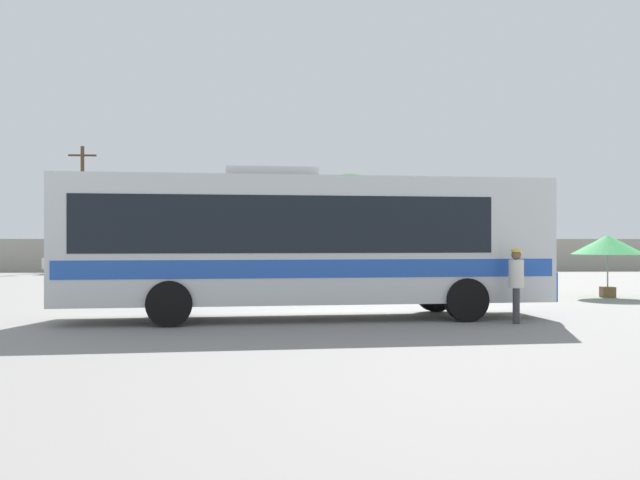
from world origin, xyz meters
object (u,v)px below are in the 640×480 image
object	(u,v)px
roadside_tree_midright	(350,201)
attendant_by_bus_door	(516,281)
parked_car_leftmost_white	(87,261)
roadside_tree_midleft	(272,210)
utility_pole_near	(82,205)
vendor_umbrella_near_gate_green	(608,245)
roadside_tree_left	(141,215)
parked_car_third_white	(278,260)
coach_bus_silver_blue	(301,239)
parked_car_second_black	(177,261)

from	to	relation	value
roadside_tree_midright	attendant_by_bus_door	bearing A→B (deg)	-88.35
parked_car_leftmost_white	roadside_tree_midleft	size ratio (longest dim) A/B	0.78
utility_pole_near	roadside_tree_midleft	distance (m)	13.21
vendor_umbrella_near_gate_green	roadside_tree_midright	xyz separation A→B (m)	(-6.54, 25.90, 2.89)
utility_pole_near	roadside_tree_left	world-z (taller)	utility_pole_near
vendor_umbrella_near_gate_green	roadside_tree_midright	distance (m)	26.87
vendor_umbrella_near_gate_green	parked_car_third_white	distance (m)	21.50
parked_car_third_white	coach_bus_silver_blue	bearing A→B (deg)	-87.94
attendant_by_bus_door	roadside_tree_midleft	size ratio (longest dim) A/B	0.30
parked_car_second_black	parked_car_leftmost_white	bearing A→B (deg)	171.05
parked_car_second_black	parked_car_third_white	size ratio (longest dim) A/B	0.92
parked_car_leftmost_white	utility_pole_near	world-z (taller)	utility_pole_near
roadside_tree_left	roadside_tree_midleft	bearing A→B (deg)	12.28
parked_car_second_black	attendant_by_bus_door	bearing A→B (deg)	-65.01
parked_car_leftmost_white	roadside_tree_midright	size ratio (longest dim) A/B	0.69
vendor_umbrella_near_gate_green	parked_car_second_black	distance (m)	24.62
parked_car_leftmost_white	parked_car_third_white	distance (m)	11.11
utility_pole_near	parked_car_leftmost_white	bearing A→B (deg)	-71.82
coach_bus_silver_blue	roadside_tree_midleft	xyz separation A→B (m)	(-1.48, 34.95, 2.20)
parked_car_second_black	roadside_tree_midleft	bearing A→B (deg)	64.98
attendant_by_bus_door	utility_pole_near	world-z (taller)	utility_pole_near
parked_car_leftmost_white	roadside_tree_midleft	xyz separation A→B (m)	(10.51, 10.29, 3.41)
vendor_umbrella_near_gate_green	coach_bus_silver_blue	bearing A→B (deg)	-149.28
parked_car_second_black	roadside_tree_midleft	world-z (taller)	roadside_tree_midleft
vendor_umbrella_near_gate_green	parked_car_second_black	size ratio (longest dim) A/B	0.57
roadside_tree_midleft	roadside_tree_midright	xyz separation A→B (m)	(5.52, -2.76, 0.49)
parked_car_third_white	roadside_tree_left	bearing A→B (deg)	138.73
vendor_umbrella_near_gate_green	parked_car_second_black	world-z (taller)	vendor_umbrella_near_gate_green
coach_bus_silver_blue	parked_car_leftmost_white	distance (m)	27.45
coach_bus_silver_blue	roadside_tree_midright	world-z (taller)	roadside_tree_midright
parked_car_leftmost_white	roadside_tree_midright	xyz separation A→B (m)	(16.03, 7.53, 3.90)
attendant_by_bus_door	vendor_umbrella_near_gate_green	world-z (taller)	vendor_umbrella_near_gate_green
utility_pole_near	roadside_tree_left	size ratio (longest dim) A/B	1.50
vendor_umbrella_near_gate_green	utility_pole_near	distance (m)	34.25
parked_car_second_black	roadside_tree_midleft	size ratio (longest dim) A/B	0.73
parked_car_leftmost_white	parked_car_second_black	xyz separation A→B (m)	(5.32, -0.84, 0.01)
parked_car_second_black	roadside_tree_midright	bearing A→B (deg)	37.98
roadside_tree_left	roadside_tree_midleft	xyz separation A→B (m)	(9.10, 1.98, 0.43)
parked_car_third_white	roadside_tree_midright	bearing A→B (deg)	57.55
roadside_tree_midleft	roadside_tree_midright	world-z (taller)	roadside_tree_midright
attendant_by_bus_door	parked_car_third_white	distance (m)	26.35
attendant_by_bus_door	parked_car_third_white	xyz separation A→B (m)	(-5.88, 25.69, -0.22)
attendant_by_bus_door	roadside_tree_left	bearing A→B (deg)	114.50
utility_pole_near	roadside_tree_midright	bearing A→B (deg)	6.36
parked_car_leftmost_white	parked_car_second_black	size ratio (longest dim) A/B	1.07
attendant_by_bus_door	parked_car_second_black	bearing A→B (deg)	114.99
attendant_by_bus_door	roadside_tree_midright	bearing A→B (deg)	91.65
parked_car_third_white	parked_car_leftmost_white	bearing A→B (deg)	178.92
utility_pole_near	roadside_tree_midleft	world-z (taller)	utility_pole_near
parked_car_third_white	roadside_tree_midright	size ratio (longest dim) A/B	0.70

